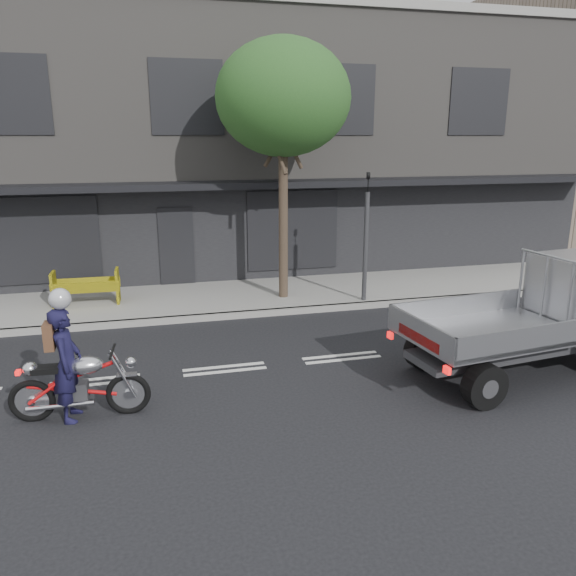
{
  "coord_description": "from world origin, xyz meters",
  "views": [
    {
      "loc": [
        -1.27,
        -10.09,
        4.38
      ],
      "look_at": [
        1.4,
        0.5,
        1.41
      ],
      "focal_mm": 35.0,
      "sensor_mm": 36.0,
      "label": 1
    }
  ],
  "objects_px": {
    "construction_barrier": "(85,289)",
    "motorcycle": "(79,384)",
    "street_tree": "(283,99)",
    "rider": "(67,364)",
    "flatbed_ute": "(574,303)",
    "traffic_light_pole": "(366,244)"
  },
  "relations": [
    {
      "from": "street_tree",
      "to": "motorcycle",
      "type": "bearing_deg",
      "value": -130.25
    },
    {
      "from": "rider",
      "to": "flatbed_ute",
      "type": "xyz_separation_m",
      "value": [
        9.22,
        -0.1,
        0.35
      ]
    },
    {
      "from": "street_tree",
      "to": "rider",
      "type": "distance_m",
      "value": 8.54
    },
    {
      "from": "flatbed_ute",
      "to": "street_tree",
      "type": "bearing_deg",
      "value": 120.94
    },
    {
      "from": "traffic_light_pole",
      "to": "street_tree",
      "type": "bearing_deg",
      "value": 156.97
    },
    {
      "from": "traffic_light_pole",
      "to": "construction_barrier",
      "type": "bearing_deg",
      "value": 170.82
    },
    {
      "from": "motorcycle",
      "to": "construction_barrier",
      "type": "relative_size",
      "value": 1.31
    },
    {
      "from": "traffic_light_pole",
      "to": "motorcycle",
      "type": "relative_size",
      "value": 1.6
    },
    {
      "from": "rider",
      "to": "construction_barrier",
      "type": "xyz_separation_m",
      "value": [
        -0.28,
        5.84,
        -0.3
      ]
    },
    {
      "from": "motorcycle",
      "to": "street_tree",
      "type": "bearing_deg",
      "value": 53.74
    },
    {
      "from": "street_tree",
      "to": "motorcycle",
      "type": "relative_size",
      "value": 3.08
    },
    {
      "from": "motorcycle",
      "to": "rider",
      "type": "xyz_separation_m",
      "value": [
        -0.15,
        0.0,
        0.35
      ]
    },
    {
      "from": "street_tree",
      "to": "construction_barrier",
      "type": "relative_size",
      "value": 4.02
    },
    {
      "from": "traffic_light_pole",
      "to": "motorcycle",
      "type": "distance_m",
      "value": 8.23
    },
    {
      "from": "construction_barrier",
      "to": "motorcycle",
      "type": "bearing_deg",
      "value": -85.77
    },
    {
      "from": "motorcycle",
      "to": "flatbed_ute",
      "type": "height_order",
      "value": "flatbed_ute"
    },
    {
      "from": "rider",
      "to": "construction_barrier",
      "type": "distance_m",
      "value": 5.85
    },
    {
      "from": "street_tree",
      "to": "motorcycle",
      "type": "distance_m",
      "value": 8.64
    },
    {
      "from": "motorcycle",
      "to": "flatbed_ute",
      "type": "bearing_deg",
      "value": 3.36
    },
    {
      "from": "street_tree",
      "to": "construction_barrier",
      "type": "height_order",
      "value": "street_tree"
    },
    {
      "from": "traffic_light_pole",
      "to": "rider",
      "type": "height_order",
      "value": "traffic_light_pole"
    },
    {
      "from": "construction_barrier",
      "to": "traffic_light_pole",
      "type": "bearing_deg",
      "value": -9.18
    }
  ]
}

